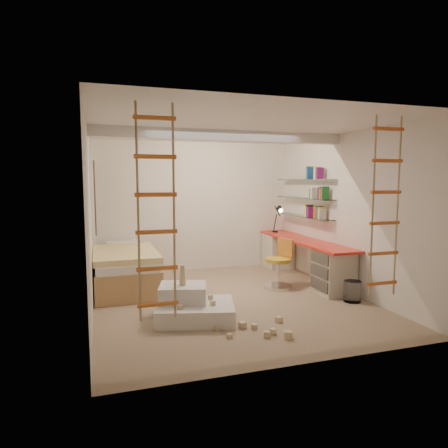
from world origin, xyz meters
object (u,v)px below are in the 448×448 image
object	(u,v)px
desk	(303,258)
bed	(125,269)
swivel_chair	(279,270)
play_platform	(192,306)

from	to	relation	value
desk	bed	xyz separation A→B (m)	(-3.20, 0.36, -0.07)
bed	swivel_chair	bearing A→B (deg)	-17.80
bed	play_platform	distance (m)	2.00
desk	swivel_chair	size ratio (longest dim) A/B	3.33
swivel_chair	desk	bearing A→B (deg)	32.40
desk	play_platform	xyz separation A→B (m)	(-2.46, -1.49, -0.23)
bed	swivel_chair	world-z (taller)	swivel_chair
desk	play_platform	distance (m)	2.89
desk	bed	world-z (taller)	desk
bed	desk	bearing A→B (deg)	-6.49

